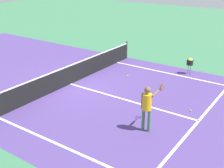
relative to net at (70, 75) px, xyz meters
The scene contains 10 objects.
ground_plane 0.49m from the net, ahead, with size 60.00×60.00×0.00m, color #38724C.
court_surface_inbounds 0.49m from the net, ahead, with size 10.62×24.40×0.00m, color #4C387A.
line_sideline_right 7.24m from the net, 55.34° to the right, with size 0.10×11.89×0.01m, color white.
line_service_near 6.42m from the net, 90.00° to the right, with size 8.22×0.10×0.01m, color white.
line_center_service 3.24m from the net, 90.00° to the right, with size 0.10×6.40×0.01m, color white.
net is the anchor object (origin of this frame).
player_near 5.39m from the net, 108.34° to the right, with size 1.22×0.42×1.67m.
ball_hopper 6.28m from the net, 42.06° to the right, with size 0.34×0.34×0.87m.
tennis_ball_mid_court 5.91m from the net, 84.45° to the right, with size 0.07×0.07×0.07m, color #CCE033.
tennis_ball_near_net 3.06m from the net, 34.62° to the right, with size 0.07×0.07×0.07m, color #CCE033.
Camera 1 is at (-9.80, -9.24, 5.45)m, focal length 47.40 mm.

